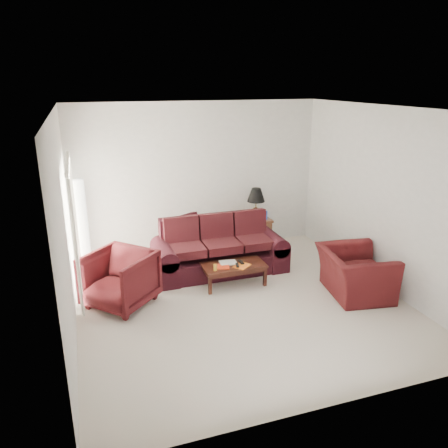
% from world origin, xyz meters
% --- Properties ---
extents(floor, '(5.00, 5.00, 0.00)m').
position_xyz_m(floor, '(0.00, 0.00, 0.00)').
color(floor, beige).
rests_on(floor, ground).
extents(blinds, '(0.10, 2.00, 2.16)m').
position_xyz_m(blinds, '(-2.42, 1.30, 1.08)').
color(blinds, silver).
rests_on(blinds, ground).
extents(sofa, '(2.47, 1.20, 0.98)m').
position_xyz_m(sofa, '(0.05, 1.25, 0.49)').
color(sofa, black).
rests_on(sofa, ground).
extents(throw_pillow, '(0.47, 0.39, 0.44)m').
position_xyz_m(throw_pillow, '(-0.37, 1.86, 0.75)').
color(throw_pillow, black).
rests_on(throw_pillow, sofa).
extents(end_table, '(0.64, 0.64, 0.66)m').
position_xyz_m(end_table, '(1.10, 2.15, 0.33)').
color(end_table, '#5A2E1F').
rests_on(end_table, ground).
extents(table_lamp, '(0.43, 0.43, 0.62)m').
position_xyz_m(table_lamp, '(1.14, 2.20, 0.97)').
color(table_lamp, gold).
rests_on(table_lamp, end_table).
extents(clock, '(0.13, 0.09, 0.13)m').
position_xyz_m(clock, '(0.89, 2.00, 0.72)').
color(clock, silver).
rests_on(clock, end_table).
extents(blue_canister, '(0.13, 0.13, 0.18)m').
position_xyz_m(blue_canister, '(1.26, 2.00, 0.75)').
color(blue_canister, '#1944A8').
rests_on(blue_canister, end_table).
extents(picture_frame, '(0.13, 0.15, 0.05)m').
position_xyz_m(picture_frame, '(0.92, 2.30, 0.73)').
color(picture_frame, white).
rests_on(picture_frame, end_table).
extents(floor_lamp, '(0.36, 0.36, 1.71)m').
position_xyz_m(floor_lamp, '(-2.31, 2.20, 0.85)').
color(floor_lamp, silver).
rests_on(floor_lamp, ground).
extents(armchair_left, '(1.34, 1.34, 0.87)m').
position_xyz_m(armchair_left, '(-1.82, 0.53, 0.44)').
color(armchair_left, '#3E0E11').
rests_on(armchair_left, ground).
extents(armchair_right, '(1.18, 1.30, 0.75)m').
position_xyz_m(armchair_right, '(1.87, -0.31, 0.38)').
color(armchair_right, '#3D0E10').
rests_on(armchair_right, ground).
extents(coffee_table, '(1.19, 0.84, 0.38)m').
position_xyz_m(coffee_table, '(0.11, 0.65, 0.19)').
color(coffee_table, black).
rests_on(coffee_table, ground).
extents(magazine_red, '(0.30, 0.26, 0.01)m').
position_xyz_m(magazine_red, '(-0.13, 0.59, 0.38)').
color(magazine_red, red).
rests_on(magazine_red, coffee_table).
extents(magazine_white, '(0.31, 0.25, 0.02)m').
position_xyz_m(magazine_white, '(0.03, 0.73, 0.38)').
color(magazine_white, white).
rests_on(magazine_white, coffee_table).
extents(magazine_orange, '(0.34, 0.33, 0.02)m').
position_xyz_m(magazine_orange, '(0.21, 0.52, 0.38)').
color(magazine_orange, orange).
rests_on(magazine_orange, coffee_table).
extents(remote_a, '(0.08, 0.17, 0.02)m').
position_xyz_m(remote_a, '(0.13, 0.53, 0.40)').
color(remote_a, black).
rests_on(remote_a, coffee_table).
extents(remote_b, '(0.06, 0.18, 0.02)m').
position_xyz_m(remote_b, '(0.24, 0.64, 0.40)').
color(remote_b, black).
rests_on(remote_b, coffee_table).
extents(yellow_glass, '(0.08, 0.08, 0.11)m').
position_xyz_m(yellow_glass, '(-0.27, 0.50, 0.43)').
color(yellow_glass, gold).
rests_on(yellow_glass, coffee_table).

